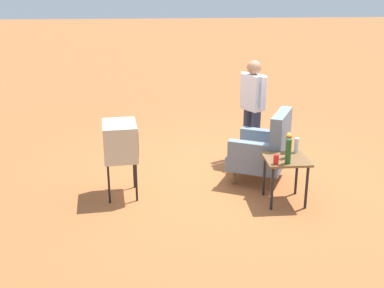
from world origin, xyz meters
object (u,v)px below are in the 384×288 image
tv_on_stand (120,141)px  bottle_tall_amber (288,147)px  side_table (286,165)px  person_standing (253,105)px  soda_can_red (276,159)px  flower_vase (288,141)px  armchair (265,149)px  bottle_wine_green (288,151)px  bottle_short_clear (296,145)px

tv_on_stand → bottle_tall_amber: (0.36, 2.18, -0.01)m
side_table → person_standing: bearing=-174.8°
person_standing → bottle_tall_amber: bearing=6.1°
soda_can_red → side_table: bearing=135.6°
side_table → soda_can_red: soda_can_red is taller
side_table → flower_vase: flower_vase is taller
armchair → bottle_wine_green: size_ratio=3.31×
bottle_tall_amber → bottle_wine_green: bearing=-15.6°
soda_can_red → flower_vase: (-0.43, 0.27, 0.09)m
tv_on_stand → bottle_wine_green: tv_on_stand is taller
side_table → soda_can_red: 0.31m
armchair → bottle_tall_amber: bearing=11.4°
tv_on_stand → bottle_short_clear: 2.35m
armchair → tv_on_stand: 2.08m
bottle_short_clear → bottle_tall_amber: bottle_tall_amber is taller
tv_on_stand → side_table: bearing=80.0°
side_table → bottle_short_clear: size_ratio=3.09×
armchair → bottle_tall_amber: (0.69, 0.14, 0.27)m
person_standing → bottle_wine_green: (1.74, 0.11, -0.16)m
person_standing → bottle_tall_amber: 1.56m
armchair → soda_can_red: armchair is taller
bottle_tall_amber → armchair: bearing=-168.6°
tv_on_stand → person_standing: person_standing is taller
soda_can_red → flower_vase: bearing=147.8°
armchair → bottle_short_clear: size_ratio=5.30×
armchair → soda_can_red: size_ratio=8.69×
tv_on_stand → person_standing: bearing=120.3°
side_table → flower_vase: bearing=160.6°
bottle_short_clear → bottle_tall_amber: (0.19, -0.16, 0.05)m
soda_can_red → bottle_short_clear: (-0.40, 0.37, 0.04)m
soda_can_red → bottle_tall_amber: bottle_tall_amber is taller
side_table → bottle_short_clear: bearing=138.2°
flower_vase → bottle_short_clear: bearing=72.6°
armchair → person_standing: (-0.84, -0.02, 0.44)m
armchair → side_table: size_ratio=1.72×
person_standing → bottle_short_clear: (1.35, 0.33, -0.22)m
person_standing → flower_vase: 1.35m
tv_on_stand → bottle_tall_amber: bearing=80.5°
bottle_tall_amber → flower_vase: bearing=164.1°
tv_on_stand → person_standing: (-1.18, 2.01, 0.16)m
person_standing → flower_vase: (1.32, 0.23, -0.17)m
tv_on_stand → bottle_tall_amber: 2.21m
armchair → flower_vase: size_ratio=4.00×
person_standing → soda_can_red: size_ratio=13.44×
bottle_wine_green → bottle_short_clear: bearing=150.5°
bottle_wine_green → bottle_tall_amber: bearing=164.4°
side_table → bottle_tall_amber: bearing=131.7°
tv_on_stand → bottle_wine_green: 2.19m
armchair → person_standing: person_standing is taller
soda_can_red → armchair: bearing=175.6°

